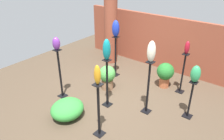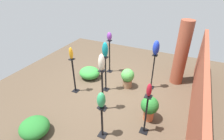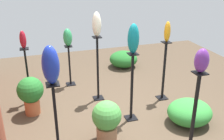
% 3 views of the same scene
% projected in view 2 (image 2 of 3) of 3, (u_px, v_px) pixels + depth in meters
% --- Properties ---
extents(ground_plane, '(8.00, 8.00, 0.00)m').
position_uv_depth(ground_plane, '(112.00, 92.00, 5.81)').
color(ground_plane, '#4C3D2D').
extents(brick_wall_back, '(5.60, 0.12, 1.68)m').
position_uv_depth(brick_wall_back, '(198.00, 90.00, 4.48)').
color(brick_wall_back, brown).
rests_on(brick_wall_back, ground).
extents(brick_pillar, '(0.43, 0.43, 2.22)m').
position_uv_depth(brick_pillar, '(181.00, 54.00, 5.80)').
color(brick_pillar, brown).
rests_on(brick_pillar, ground).
extents(pedestal_ruby, '(0.20, 0.20, 1.10)m').
position_uv_depth(pedestal_ruby, '(146.00, 116.00, 4.13)').
color(pedestal_ruby, black).
rests_on(pedestal_ruby, ground).
extents(pedestal_amber, '(0.20, 0.20, 1.19)m').
position_uv_depth(pedestal_amber, '(74.00, 77.00, 5.58)').
color(pedestal_amber, black).
rests_on(pedestal_amber, ground).
extents(pedestal_ivory, '(0.20, 0.20, 1.29)m').
position_uv_depth(pedestal_ivory, '(103.00, 92.00, 4.79)').
color(pedestal_ivory, black).
rests_on(pedestal_ivory, ground).
extents(pedestal_cobalt, '(0.20, 0.20, 1.23)m').
position_uv_depth(pedestal_cobalt, '(153.00, 73.00, 5.75)').
color(pedestal_cobalt, black).
rests_on(pedestal_cobalt, ground).
extents(pedestal_jade, '(0.20, 0.20, 0.91)m').
position_uv_depth(pedestal_jade, '(102.00, 123.00, 4.07)').
color(pedestal_jade, black).
rests_on(pedestal_jade, ground).
extents(pedestal_violet, '(0.20, 0.20, 1.30)m').
position_uv_depth(pedestal_violet, '(110.00, 58.00, 6.69)').
color(pedestal_violet, black).
rests_on(pedestal_violet, ground).
extents(pedestal_teal, '(0.20, 0.20, 1.22)m').
position_uv_depth(pedestal_teal, '(106.00, 76.00, 5.64)').
color(pedestal_teal, black).
rests_on(pedestal_teal, ground).
extents(art_vase_ruby, '(0.12, 0.12, 0.33)m').
position_uv_depth(art_vase_ruby, '(149.00, 90.00, 3.75)').
color(art_vase_ruby, maroon).
rests_on(art_vase_ruby, pedestal_ruby).
extents(art_vase_amber, '(0.13, 0.12, 0.39)m').
position_uv_depth(art_vase_amber, '(71.00, 53.00, 5.17)').
color(art_vase_amber, orange).
rests_on(art_vase_amber, pedestal_amber).
extents(art_vase_ivory, '(0.18, 0.16, 0.46)m').
position_uv_depth(art_vase_ivory, '(102.00, 62.00, 4.34)').
color(art_vase_ivory, beige).
rests_on(art_vase_ivory, pedestal_ivory).
extents(art_vase_cobalt, '(0.22, 0.20, 0.48)m').
position_uv_depth(art_vase_cobalt, '(156.00, 48.00, 5.30)').
color(art_vase_cobalt, '#192D9E').
rests_on(art_vase_cobalt, pedestal_cobalt).
extents(art_vase_jade, '(0.20, 0.19, 0.38)m').
position_uv_depth(art_vase_jade, '(101.00, 100.00, 3.74)').
color(art_vase_jade, '#2D9356').
rests_on(art_vase_jade, pedestal_jade).
extents(art_vase_violet, '(0.17, 0.18, 0.31)m').
position_uv_depth(art_vase_violet, '(109.00, 36.00, 6.27)').
color(art_vase_violet, '#6B2D8C').
rests_on(art_vase_violet, pedestal_violet).
extents(art_vase_teal, '(0.17, 0.19, 0.48)m').
position_uv_depth(art_vase_teal, '(105.00, 50.00, 5.20)').
color(art_vase_teal, '#0F727A').
rests_on(art_vase_teal, pedestal_teal).
extents(potted_plant_near_pillar, '(0.47, 0.47, 0.71)m').
position_uv_depth(potted_plant_near_pillar, '(149.00, 107.00, 4.54)').
color(potted_plant_near_pillar, '#B25B38').
rests_on(potted_plant_near_pillar, ground).
extents(potted_plant_front_left, '(0.45, 0.45, 0.68)m').
position_uv_depth(potted_plant_front_left, '(128.00, 77.00, 5.88)').
color(potted_plant_front_left, '#936B4C').
rests_on(potted_plant_front_left, ground).
extents(foliage_bed_east, '(0.70, 0.77, 0.41)m').
position_uv_depth(foliage_bed_east, '(90.00, 73.00, 6.48)').
color(foliage_bed_east, '#338C38').
rests_on(foliage_bed_east, ground).
extents(foliage_bed_west, '(0.70, 0.73, 0.42)m').
position_uv_depth(foliage_bed_west, '(35.00, 127.00, 4.22)').
color(foliage_bed_west, '#236B28').
rests_on(foliage_bed_west, ground).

